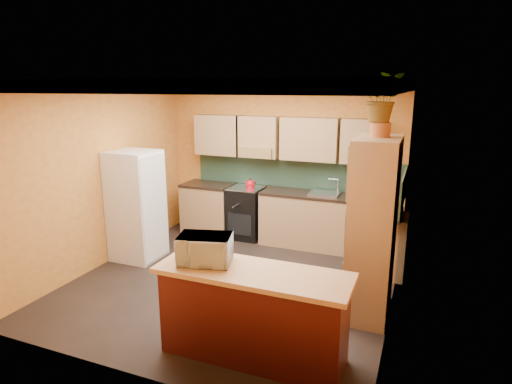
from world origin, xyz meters
TOP-DOWN VIEW (x-y plane):
  - room_shell at (0.02, 0.28)m, footprint 4.24×4.24m
  - base_cabinets_back at (0.08, 1.80)m, footprint 3.65×0.60m
  - countertop_back at (0.08, 1.80)m, footprint 3.65×0.62m
  - stove at (-0.54, 1.80)m, footprint 0.58×0.58m
  - kettle at (-0.44, 1.75)m, footprint 0.22×0.22m
  - sink at (0.86, 1.80)m, footprint 0.48×0.40m
  - base_cabinets_right at (1.80, 1.11)m, footprint 0.60×0.80m
  - countertop_right at (1.80, 1.11)m, footprint 0.62×0.80m
  - fridge at (-1.75, 0.30)m, footprint 0.68×0.66m
  - pantry at (1.85, -0.09)m, footprint 0.48×0.90m
  - fern_pot at (1.85, -0.04)m, footprint 0.22×0.22m
  - fern at (1.85, -0.04)m, footprint 0.53×0.48m
  - breakfast_bar at (0.90, -1.42)m, footprint 1.80×0.55m
  - bar_top at (0.90, -1.42)m, footprint 1.90×0.65m
  - microwave at (0.39, -1.42)m, footprint 0.59×0.48m

SIDE VIEW (x-z plane):
  - base_cabinets_back at x=0.08m, z-range 0.00..0.88m
  - base_cabinets_right at x=1.80m, z-range 0.00..0.88m
  - breakfast_bar at x=0.90m, z-range 0.00..0.88m
  - stove at x=-0.54m, z-range 0.00..0.91m
  - fridge at x=-1.75m, z-range 0.00..1.70m
  - countertop_back at x=0.08m, z-range 0.88..0.92m
  - countertop_right at x=1.80m, z-range 0.88..0.92m
  - bar_top at x=0.90m, z-range 0.88..0.93m
  - sink at x=0.86m, z-range 0.92..0.95m
  - kettle at x=-0.44m, z-range 0.91..1.09m
  - pantry at x=1.85m, z-range 0.00..2.10m
  - microwave at x=0.39m, z-range 0.93..1.22m
  - room_shell at x=0.02m, z-range 0.73..3.45m
  - fern_pot at x=1.85m, z-range 2.10..2.26m
  - fern at x=1.85m, z-range 2.26..2.78m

